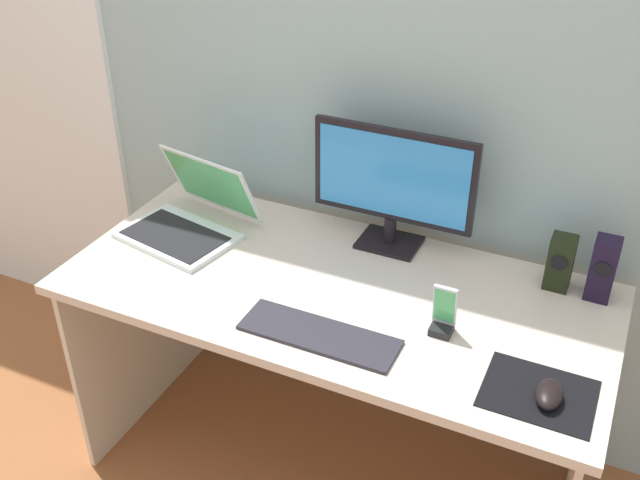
% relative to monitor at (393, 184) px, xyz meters
% --- Properties ---
extents(ground_plane, '(8.00, 8.00, 0.00)m').
position_rel_monitor_xyz_m(ground_plane, '(-0.06, -0.27, -0.93)').
color(ground_plane, '#95562F').
extents(wall_back, '(6.00, 0.04, 2.50)m').
position_rel_monitor_xyz_m(wall_back, '(-0.06, 0.15, 0.32)').
color(wall_back, '#94AFAF').
rests_on(wall_back, ground_plane).
extents(door_left, '(0.82, 0.02, 2.02)m').
position_rel_monitor_xyz_m(door_left, '(-1.49, 0.11, 0.08)').
color(door_left, white).
rests_on(door_left, ground_plane).
extents(desk, '(1.50, 0.70, 0.73)m').
position_rel_monitor_xyz_m(desk, '(-0.06, -0.27, -0.35)').
color(desk, beige).
rests_on(desk, ground_plane).
extents(monitor, '(0.48, 0.14, 0.37)m').
position_rel_monitor_xyz_m(monitor, '(0.00, 0.00, 0.00)').
color(monitor, black).
rests_on(monitor, desk).
extents(speaker_right, '(0.07, 0.08, 0.18)m').
position_rel_monitor_xyz_m(speaker_right, '(0.60, -0.01, -0.12)').
color(speaker_right, black).
rests_on(speaker_right, desk).
extents(speaker_near_monitor, '(0.07, 0.07, 0.16)m').
position_rel_monitor_xyz_m(speaker_near_monitor, '(0.49, -0.01, -0.13)').
color(speaker_near_monitor, black).
rests_on(speaker_near_monitor, desk).
extents(laptop, '(0.39, 0.38, 0.22)m').
position_rel_monitor_xyz_m(laptop, '(-0.58, -0.19, -0.16)').
color(laptop, white).
rests_on(laptop, desk).
extents(keyboard_external, '(0.41, 0.13, 0.01)m').
position_rel_monitor_xyz_m(keyboard_external, '(-0.01, -0.48, -0.20)').
color(keyboard_external, '#28262E').
rests_on(keyboard_external, desk).
extents(mousepad, '(0.25, 0.20, 0.00)m').
position_rel_monitor_xyz_m(mousepad, '(0.53, -0.45, -0.20)').
color(mousepad, black).
rests_on(mousepad, desk).
extents(mouse, '(0.07, 0.10, 0.04)m').
position_rel_monitor_xyz_m(mouse, '(0.55, -0.47, -0.18)').
color(mouse, black).
rests_on(mouse, mousepad).
extents(phone_in_dock, '(0.06, 0.05, 0.14)m').
position_rel_monitor_xyz_m(phone_in_dock, '(0.27, -0.33, -0.16)').
color(phone_in_dock, black).
rests_on(phone_in_dock, desk).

